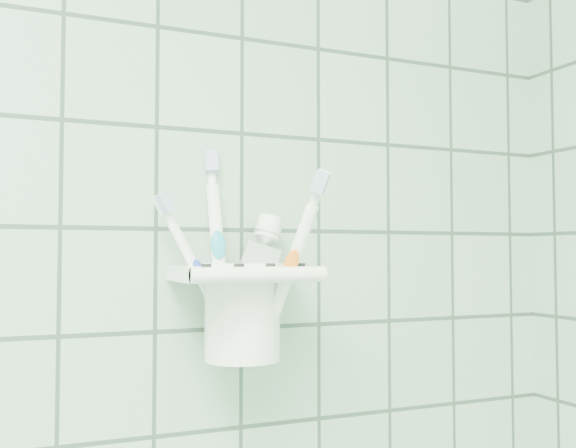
# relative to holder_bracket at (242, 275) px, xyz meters

# --- Properties ---
(holder_bracket) EXTENTS (0.14, 0.11, 0.04)m
(holder_bracket) POSITION_rel_holder_bracket_xyz_m (0.00, 0.00, 0.00)
(holder_bracket) COLOR white
(holder_bracket) RESTS_ON wall_back
(cup) EXTENTS (0.09, 0.09, 0.10)m
(cup) POSITION_rel_holder_bracket_xyz_m (0.00, 0.00, -0.03)
(cup) COLOR white
(cup) RESTS_ON holder_bracket
(toothbrush_pink) EXTENTS (0.08, 0.02, 0.18)m
(toothbrush_pink) POSITION_rel_holder_bracket_xyz_m (-0.00, 0.01, 0.01)
(toothbrush_pink) COLOR white
(toothbrush_pink) RESTS_ON cup
(toothbrush_blue) EXTENTS (0.02, 0.06, 0.22)m
(toothbrush_blue) POSITION_rel_holder_bracket_xyz_m (-0.02, 0.00, 0.03)
(toothbrush_blue) COLOR white
(toothbrush_blue) RESTS_ON cup
(toothbrush_orange) EXTENTS (0.05, 0.07, 0.20)m
(toothbrush_orange) POSITION_rel_holder_bracket_xyz_m (0.02, -0.01, 0.02)
(toothbrush_orange) COLOR white
(toothbrush_orange) RESTS_ON cup
(toothpaste_tube) EXTENTS (0.07, 0.04, 0.16)m
(toothpaste_tube) POSITION_rel_holder_bracket_xyz_m (-0.00, 0.01, 0.01)
(toothpaste_tube) COLOR silver
(toothpaste_tube) RESTS_ON cup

